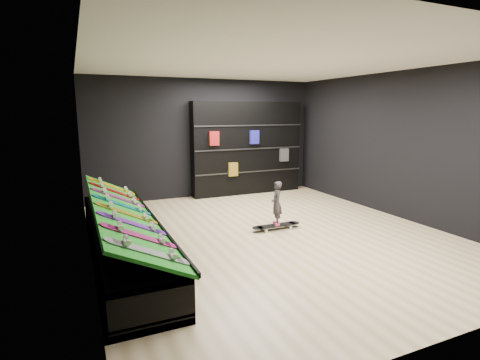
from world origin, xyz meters
name	(u,v)px	position (x,y,z in m)	size (l,w,h in m)	color
floor	(270,234)	(0.00, 0.00, 0.00)	(6.00, 7.00, 0.01)	#CCB88A
ceiling	(272,62)	(0.00, 0.00, 3.00)	(6.00, 7.00, 0.01)	white
wall_back	(205,138)	(0.00, 3.50, 1.50)	(6.00, 0.02, 3.00)	black
wall_front	(460,189)	(0.00, -3.50, 1.50)	(6.00, 0.02, 3.00)	black
wall_left	(84,161)	(-3.00, 0.00, 1.50)	(0.02, 7.00, 3.00)	black
wall_right	(399,145)	(3.00, 0.00, 1.50)	(0.02, 7.00, 3.00)	black
display_rack	(123,241)	(-2.55, 0.00, 0.25)	(0.90, 4.50, 0.50)	black
turf_ramp	(124,211)	(-2.50, 0.00, 0.71)	(1.00, 4.50, 0.04)	#106A11
back_shelving	(247,148)	(1.11, 3.32, 1.22)	(3.04, 0.36, 2.44)	black
floor_skateboard	(276,227)	(0.25, 0.20, 0.05)	(0.98, 0.22, 0.09)	black
child	(277,212)	(0.25, 0.20, 0.34)	(0.19, 0.13, 0.50)	black
display_board_0	(149,252)	(-2.49, -1.90, 0.74)	(0.98, 0.22, 0.09)	black
display_board_1	(140,236)	(-2.49, -1.36, 0.74)	(0.98, 0.22, 0.09)	#E5198C
display_board_2	(133,224)	(-2.49, -0.81, 0.74)	(0.98, 0.22, 0.09)	purple
display_board_3	(127,213)	(-2.49, -0.27, 0.74)	(0.98, 0.22, 0.09)	yellow
display_board_4	(123,205)	(-2.49, 0.27, 0.74)	(0.98, 0.22, 0.09)	#0C8C99
display_board_5	(119,198)	(-2.49, 0.81, 0.74)	(0.98, 0.22, 0.09)	#2626BF
display_board_6	(115,192)	(-2.49, 1.36, 0.74)	(0.98, 0.22, 0.09)	red
display_board_7	(112,186)	(-2.49, 1.90, 0.74)	(0.98, 0.22, 0.09)	yellow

